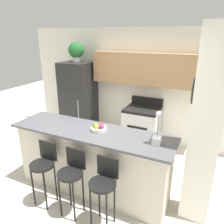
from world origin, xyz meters
TOP-DOWN VIEW (x-y plane):
  - ground_plane at (0.00, 0.00)m, footprint 14.00×14.00m
  - wall_back at (0.14, 2.05)m, footprint 5.60×0.38m
  - pillar_right at (1.54, 0.17)m, footprint 0.38×0.32m
  - counter_bar at (0.00, 0.00)m, footprint 2.51×0.70m
  - refrigerator at (-1.36, 1.72)m, footprint 0.69×0.73m
  - stove_range at (0.24, 1.76)m, footprint 0.72×0.66m
  - bar_stool_left at (-0.48, -0.52)m, footprint 0.35×0.35m
  - bar_stool_mid at (0.00, -0.52)m, footprint 0.35×0.35m
  - bar_stool_right at (0.48, -0.52)m, footprint 0.35×0.35m
  - potted_plant_on_fridge at (-1.36, 1.72)m, footprint 0.35×0.35m
  - orchid_vase at (0.99, 0.00)m, footprint 0.11×0.11m
  - fruit_bowl at (0.11, 0.05)m, footprint 0.24×0.24m
  - trash_bin at (-0.79, 1.46)m, footprint 0.28×0.28m

SIDE VIEW (x-z plane):
  - ground_plane at x=0.00m, z-range 0.00..0.00m
  - trash_bin at x=-0.79m, z-range 0.00..0.38m
  - stove_range at x=0.24m, z-range -0.07..1.00m
  - counter_bar at x=0.00m, z-range 0.00..1.06m
  - bar_stool_left at x=-0.48m, z-range 0.16..1.11m
  - bar_stool_mid at x=0.00m, z-range 0.16..1.11m
  - bar_stool_right at x=0.48m, z-range 0.16..1.11m
  - refrigerator at x=-1.36m, z-range 0.00..1.80m
  - fruit_bowl at x=0.11m, z-range 1.04..1.17m
  - orchid_vase at x=0.99m, z-range 0.97..1.42m
  - pillar_right at x=1.54m, z-range 0.01..2.56m
  - wall_back at x=0.14m, z-range 0.18..2.73m
  - potted_plant_on_fridge at x=-1.36m, z-range 1.83..2.27m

